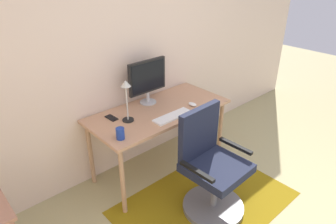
{
  "coord_description": "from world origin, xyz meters",
  "views": [
    {
      "loc": [
        -1.92,
        -0.38,
        2.18
      ],
      "look_at": [
        -0.2,
        1.53,
        0.86
      ],
      "focal_mm": 32.5,
      "sensor_mm": 36.0,
      "label": 1
    }
  ],
  "objects_px": {
    "desk_lamp": "(126,94)",
    "coffee_cup": "(120,134)",
    "desk": "(159,116)",
    "computer_mouse": "(192,104)",
    "office_chair": "(211,172)",
    "cell_phone": "(111,118)",
    "keyboard": "(173,116)",
    "monitor": "(147,78)"
  },
  "relations": [
    {
      "from": "desk_lamp",
      "to": "coffee_cup",
      "type": "bearing_deg",
      "value": -136.62
    },
    {
      "from": "desk",
      "to": "computer_mouse",
      "type": "xyz_separation_m",
      "value": [
        0.32,
        -0.17,
        0.09
      ]
    },
    {
      "from": "desk",
      "to": "office_chair",
      "type": "xyz_separation_m",
      "value": [
        -0.03,
        -0.77,
        -0.27
      ]
    },
    {
      "from": "desk",
      "to": "cell_phone",
      "type": "distance_m",
      "value": 0.51
    },
    {
      "from": "desk",
      "to": "cell_phone",
      "type": "relative_size",
      "value": 10.65
    },
    {
      "from": "desk",
      "to": "keyboard",
      "type": "height_order",
      "value": "keyboard"
    },
    {
      "from": "keyboard",
      "to": "computer_mouse",
      "type": "bearing_deg",
      "value": 8.4
    },
    {
      "from": "office_chair",
      "to": "keyboard",
      "type": "bearing_deg",
      "value": 85.53
    },
    {
      "from": "cell_phone",
      "to": "office_chair",
      "type": "relative_size",
      "value": 0.14
    },
    {
      "from": "keyboard",
      "to": "desk",
      "type": "bearing_deg",
      "value": 87.78
    },
    {
      "from": "desk_lamp",
      "to": "office_chair",
      "type": "distance_m",
      "value": 1.06
    },
    {
      "from": "keyboard",
      "to": "desk_lamp",
      "type": "bearing_deg",
      "value": 147.75
    },
    {
      "from": "desk_lamp",
      "to": "office_chair",
      "type": "bearing_deg",
      "value": -65.99
    },
    {
      "from": "cell_phone",
      "to": "desk_lamp",
      "type": "xyz_separation_m",
      "value": [
        0.09,
        -0.15,
        0.28
      ]
    },
    {
      "from": "computer_mouse",
      "to": "office_chair",
      "type": "distance_m",
      "value": 0.78
    },
    {
      "from": "desk",
      "to": "keyboard",
      "type": "xyz_separation_m",
      "value": [
        -0.01,
        -0.22,
        0.08
      ]
    },
    {
      "from": "keyboard",
      "to": "office_chair",
      "type": "relative_size",
      "value": 0.43
    },
    {
      "from": "keyboard",
      "to": "computer_mouse",
      "type": "xyz_separation_m",
      "value": [
        0.33,
        0.05,
        0.01
      ]
    },
    {
      "from": "keyboard",
      "to": "desk_lamp",
      "type": "height_order",
      "value": "desk_lamp"
    },
    {
      "from": "office_chair",
      "to": "desk",
      "type": "bearing_deg",
      "value": 85.59
    },
    {
      "from": "cell_phone",
      "to": "monitor",
      "type": "bearing_deg",
      "value": 1.53
    },
    {
      "from": "keyboard",
      "to": "office_chair",
      "type": "bearing_deg",
      "value": -92.43
    },
    {
      "from": "computer_mouse",
      "to": "monitor",
      "type": "bearing_deg",
      "value": 128.65
    },
    {
      "from": "computer_mouse",
      "to": "office_chair",
      "type": "height_order",
      "value": "office_chair"
    },
    {
      "from": "monitor",
      "to": "desk_lamp",
      "type": "distance_m",
      "value": 0.44
    },
    {
      "from": "office_chair",
      "to": "cell_phone",
      "type": "bearing_deg",
      "value": 113.42
    },
    {
      "from": "monitor",
      "to": "coffee_cup",
      "type": "relative_size",
      "value": 4.54
    },
    {
      "from": "coffee_cup",
      "to": "desk_lamp",
      "type": "distance_m",
      "value": 0.4
    },
    {
      "from": "coffee_cup",
      "to": "office_chair",
      "type": "distance_m",
      "value": 0.9
    },
    {
      "from": "cell_phone",
      "to": "office_chair",
      "type": "bearing_deg",
      "value": -67.97
    },
    {
      "from": "cell_phone",
      "to": "desk_lamp",
      "type": "relative_size",
      "value": 0.34
    },
    {
      "from": "keyboard",
      "to": "cell_phone",
      "type": "relative_size",
      "value": 3.07
    },
    {
      "from": "desk",
      "to": "computer_mouse",
      "type": "distance_m",
      "value": 0.37
    },
    {
      "from": "keyboard",
      "to": "cell_phone",
      "type": "xyz_separation_m",
      "value": [
        -0.47,
        0.38,
        -0.0
      ]
    },
    {
      "from": "computer_mouse",
      "to": "desk_lamp",
      "type": "bearing_deg",
      "value": 165.18
    },
    {
      "from": "monitor",
      "to": "cell_phone",
      "type": "distance_m",
      "value": 0.57
    },
    {
      "from": "cell_phone",
      "to": "coffee_cup",
      "type": "bearing_deg",
      "value": -114.43
    },
    {
      "from": "monitor",
      "to": "cell_phone",
      "type": "relative_size",
      "value": 3.4
    },
    {
      "from": "monitor",
      "to": "keyboard",
      "type": "distance_m",
      "value": 0.51
    },
    {
      "from": "keyboard",
      "to": "cell_phone",
      "type": "bearing_deg",
      "value": 140.6
    },
    {
      "from": "computer_mouse",
      "to": "cell_phone",
      "type": "bearing_deg",
      "value": 157.23
    },
    {
      "from": "coffee_cup",
      "to": "cell_phone",
      "type": "distance_m",
      "value": 0.4
    }
  ]
}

